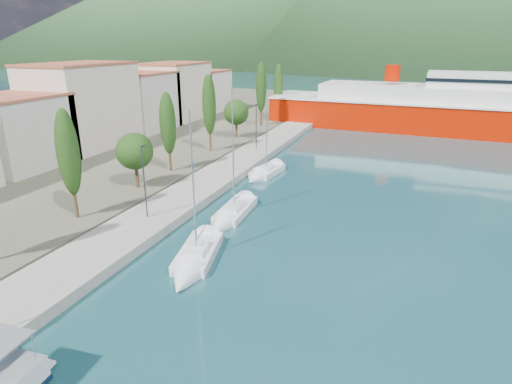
% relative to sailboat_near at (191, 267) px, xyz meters
% --- Properties ---
extents(ground, '(1400.00, 1400.00, 0.00)m').
position_rel_sailboat_near_xyz_m(ground, '(1.92, 113.33, -0.31)').
color(ground, '#1A484F').
extents(quay, '(5.00, 88.00, 0.80)m').
position_rel_sailboat_near_xyz_m(quay, '(-7.08, 19.33, 0.09)').
color(quay, gray).
rests_on(quay, ground).
extents(land_strip, '(70.00, 148.00, 0.70)m').
position_rel_sailboat_near_xyz_m(land_strip, '(-45.08, 29.33, 0.04)').
color(land_strip, '#565644').
rests_on(land_strip, ground).
extents(town_buildings, '(9.20, 69.20, 11.30)m').
position_rel_sailboat_near_xyz_m(town_buildings, '(-30.08, 30.23, 5.26)').
color(town_buildings, beige).
rests_on(town_buildings, land_strip).
extents(tree_row, '(3.78, 63.76, 10.70)m').
position_rel_sailboat_near_xyz_m(tree_row, '(-12.66, 25.31, 5.48)').
color(tree_row, '#47301E').
rests_on(tree_row, land_strip).
extents(lamp_posts, '(0.15, 44.50, 6.06)m').
position_rel_sailboat_near_xyz_m(lamp_posts, '(-7.08, 7.67, 3.77)').
color(lamp_posts, '#2D2D33').
rests_on(lamp_posts, quay).
extents(sailboat_near, '(4.14, 8.36, 11.53)m').
position_rel_sailboat_near_xyz_m(sailboat_near, '(0.00, 0.00, 0.00)').
color(sailboat_near, silver).
rests_on(sailboat_near, ground).
extents(sailboat_mid, '(2.67, 8.53, 12.11)m').
position_rel_sailboat_near_xyz_m(sailboat_mid, '(-1.16, 8.45, -0.01)').
color(sailboat_mid, silver).
rests_on(sailboat_mid, ground).
extents(sailboat_far, '(3.09, 7.41, 10.58)m').
position_rel_sailboat_near_xyz_m(sailboat_far, '(-2.87, 21.27, -0.01)').
color(sailboat_far, silver).
rests_on(sailboat_far, ground).
extents(ferry, '(57.64, 13.96, 11.38)m').
position_rel_sailboat_near_xyz_m(ferry, '(15.95, 57.55, 3.15)').
color(ferry, '#B21400').
rests_on(ferry, ground).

